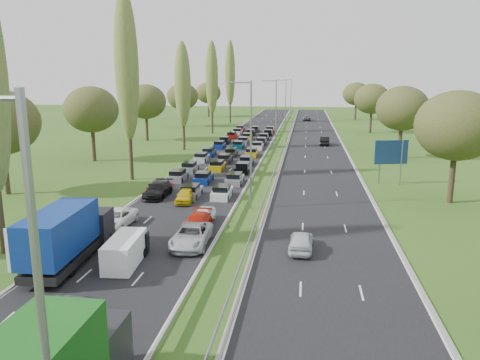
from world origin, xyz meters
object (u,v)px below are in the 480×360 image
at_px(near_car_3, 158,190).
at_px(info_sign, 77,209).
at_px(white_van_front, 10,358).
at_px(blue_lorry, 67,235).
at_px(white_van_rear, 126,250).
at_px(direction_sign, 391,154).
at_px(near_car_2, 115,219).

bearing_deg(near_car_3, info_sign, -110.32).
bearing_deg(white_van_front, blue_lorry, 103.51).
relative_size(white_van_rear, direction_sign, 0.90).
bearing_deg(info_sign, white_van_rear, -46.09).
relative_size(white_van_front, white_van_rear, 0.99).
relative_size(blue_lorry, white_van_rear, 1.99).
xyz_separation_m(near_car_2, white_van_rear, (3.88, -7.42, 0.22)).
bearing_deg(info_sign, near_car_3, 69.76).
xyz_separation_m(near_car_3, white_van_front, (3.46, -30.13, 0.18)).
distance_m(near_car_3, white_van_front, 30.33).
bearing_deg(direction_sign, white_van_rear, -128.05).
relative_size(near_car_3, white_van_rear, 1.10).
xyz_separation_m(white_van_rear, info_sign, (-7.29, 7.57, 0.40)).
xyz_separation_m(blue_lorry, direction_sign, (25.30, 28.06, 1.53)).
relative_size(near_car_2, blue_lorry, 0.56).
bearing_deg(white_van_front, direction_sign, 57.70).
height_order(blue_lorry, info_sign, blue_lorry).
bearing_deg(direction_sign, blue_lorry, -132.03).
bearing_deg(near_car_2, blue_lorry, -88.07).
xyz_separation_m(near_car_2, info_sign, (-3.41, 0.15, 0.62)).
bearing_deg(near_car_3, direction_sign, 21.20).
xyz_separation_m(near_car_2, direction_sign, (25.39, 20.06, 2.82)).
xyz_separation_m(white_van_front, white_van_rear, (0.09, 12.41, 0.01)).
distance_m(near_car_2, white_van_front, 20.19).
bearing_deg(white_van_rear, near_car_3, 96.70).
bearing_deg(white_van_rear, white_van_front, -95.02).
bearing_deg(near_car_3, white_van_rear, -78.76).
bearing_deg(near_car_2, white_van_rear, -61.15).
relative_size(white_van_rear, info_sign, 2.24).
bearing_deg(blue_lorry, direction_sign, 44.22).
xyz_separation_m(near_car_3, direction_sign, (25.06, 9.76, 2.80)).
xyz_separation_m(white_van_front, direction_sign, (21.60, 39.89, 2.61)).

